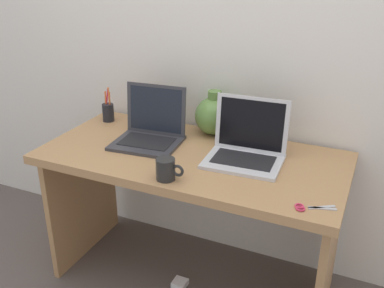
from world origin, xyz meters
name	(u,v)px	position (x,y,z in m)	size (l,w,h in m)	color
ground_plane	(192,279)	(0.00, 0.00, 0.00)	(6.00, 6.00, 0.00)	#564C47
back_wall	(224,31)	(0.00, 0.37, 1.20)	(4.40, 0.04, 2.40)	silver
desk	(192,185)	(0.00, 0.00, 0.55)	(1.37, 0.65, 0.71)	#AD7F51
laptop_left	(151,127)	(-0.24, 0.06, 0.78)	(0.32, 0.29, 0.26)	#333338
laptop_right	(247,144)	(0.24, 0.06, 0.78)	(0.34, 0.27, 0.26)	silver
green_vase	(214,115)	(0.00, 0.27, 0.81)	(0.19, 0.19, 0.22)	#5B843D
coffee_mug	(167,169)	(0.01, -0.26, 0.76)	(0.12, 0.08, 0.09)	black
pen_cup	(108,112)	(-0.58, 0.20, 0.76)	(0.06, 0.06, 0.19)	black
scissors	(308,207)	(0.56, -0.24, 0.72)	(0.14, 0.09, 0.01)	#B7B7BC
power_brick	(180,283)	(-0.04, -0.07, 0.01)	(0.07, 0.07, 0.03)	white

